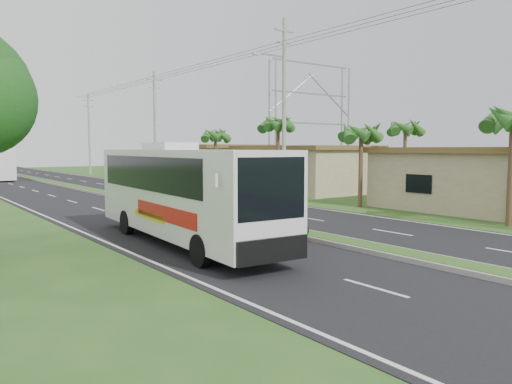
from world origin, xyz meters
TOP-DOWN VIEW (x-y plane):
  - ground at (0.00, 0.00)m, footprint 180.00×180.00m
  - road_asphalt at (0.00, 20.00)m, footprint 14.00×160.00m
  - median_strip at (0.00, 20.00)m, footprint 1.20×160.00m
  - lane_edge_left at (-6.70, 20.00)m, footprint 0.12×160.00m
  - lane_edge_right at (6.70, 20.00)m, footprint 0.12×160.00m
  - shop_near at (14.00, 6.00)m, footprint 8.60×12.60m
  - shop_mid at (14.00, 22.00)m, footprint 7.60×10.60m
  - shop_far at (14.00, 36.00)m, footprint 8.60×11.60m
  - palm_verge_b at (9.40, 12.00)m, footprint 2.40×2.40m
  - palm_verge_c at (8.80, 19.00)m, footprint 2.40×2.40m
  - palm_verge_d at (9.30, 28.00)m, footprint 2.40×2.40m
  - palm_behind_shop at (17.50, 15.00)m, footprint 2.40×2.40m
  - utility_pole_b at (8.47, 18.00)m, footprint 3.20×0.28m
  - utility_pole_c at (8.50, 38.00)m, footprint 1.60×0.28m
  - utility_pole_d at (8.50, 58.00)m, footprint 1.60×0.28m
  - billboard_lattice at (22.00, 30.00)m, footprint 10.18×1.18m
  - coach_bus_main at (-4.52, 8.04)m, footprint 3.10×11.48m
  - motorcyclist at (-1.20, 5.96)m, footprint 1.80×0.71m

SIDE VIEW (x-z plane):
  - ground at x=0.00m, z-range 0.00..0.00m
  - lane_edge_left at x=-6.70m, z-range 0.00..0.00m
  - lane_edge_right at x=6.70m, z-range 0.00..0.00m
  - road_asphalt at x=0.00m, z-range 0.00..0.02m
  - median_strip at x=0.00m, z-range 0.01..0.20m
  - motorcyclist at x=-1.20m, z-range -0.32..2.02m
  - shop_near at x=14.00m, z-range 0.02..3.54m
  - shop_mid at x=14.00m, z-range 0.02..3.69m
  - shop_far at x=14.00m, z-range 0.02..3.84m
  - coach_bus_main at x=-4.52m, z-range 0.18..3.85m
  - palm_verge_b at x=9.40m, z-range 1.83..6.88m
  - palm_verge_d at x=9.30m, z-range 1.92..7.17m
  - palm_behind_shop at x=17.50m, z-range 2.11..7.76m
  - palm_verge_c at x=8.80m, z-range 2.20..8.05m
  - utility_pole_d at x=8.50m, z-range 0.17..10.67m
  - utility_pole_c at x=8.50m, z-range 0.17..11.17m
  - utility_pole_b at x=8.47m, z-range 0.26..12.26m
  - billboard_lattice at x=22.00m, z-range 0.79..12.86m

